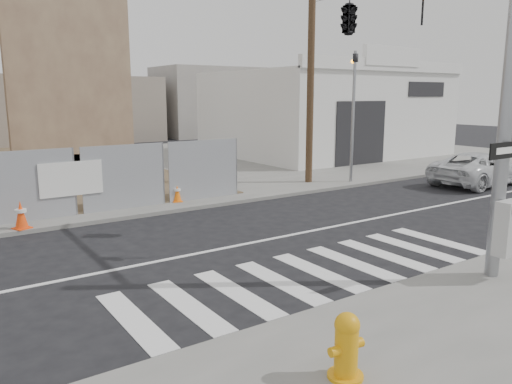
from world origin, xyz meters
TOP-DOWN VIEW (x-y plane):
  - ground at (0.00, 0.00)m, footprint 100.00×100.00m
  - sidewalk_far at (0.00, 14.00)m, footprint 50.00×20.00m
  - signal_pole at (2.49, -2.05)m, footprint 0.96×5.87m
  - far_signal_pole at (8.00, 4.60)m, footprint 0.16×0.20m
  - concrete_wall_right at (-0.50, 14.08)m, footprint 5.50×1.30m
  - auto_shop at (14.00, 12.97)m, footprint 12.00×10.20m
  - utility_pole_right at (6.50, 5.50)m, footprint 1.60×0.28m
  - fire_hydrant at (-2.47, -5.82)m, footprint 0.54×0.51m
  - suv at (12.31, 1.54)m, footprint 4.83×2.31m
  - traffic_cone_c at (-4.53, 4.22)m, footprint 0.51×0.51m
  - traffic_cone_d at (0.37, 5.00)m, footprint 0.39×0.39m

SIDE VIEW (x-z plane):
  - ground at x=0.00m, z-range 0.00..0.00m
  - sidewalk_far at x=0.00m, z-range 0.00..0.12m
  - traffic_cone_d at x=0.37m, z-range 0.11..0.74m
  - traffic_cone_c at x=-4.53m, z-range 0.11..0.87m
  - fire_hydrant at x=-2.47m, z-range 0.11..0.98m
  - suv at x=12.31m, z-range 0.00..1.33m
  - auto_shop at x=14.00m, z-range -0.44..5.51m
  - concrete_wall_right at x=-0.50m, z-range -0.62..7.38m
  - far_signal_pole at x=8.00m, z-range 0.68..6.28m
  - signal_pole at x=2.49m, z-range 1.28..8.28m
  - utility_pole_right at x=6.50m, z-range 0.20..10.20m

